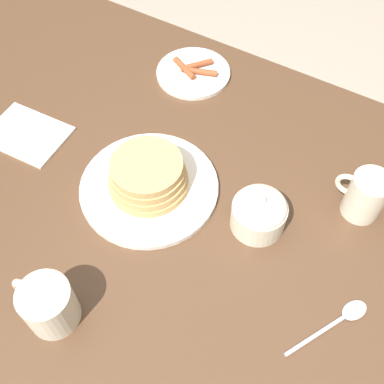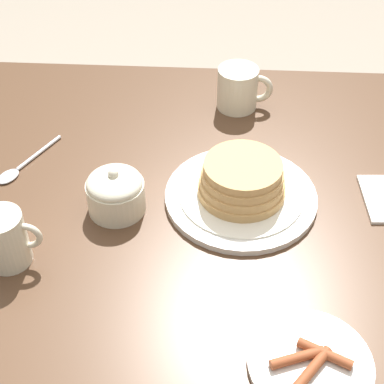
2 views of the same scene
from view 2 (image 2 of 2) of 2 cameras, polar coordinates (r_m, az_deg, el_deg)
The scene contains 7 objects.
dining_table at distance 1.11m, azimuth 2.99°, elevation -4.96°, with size 1.56×0.90×0.74m.
pancake_plate at distance 1.02m, azimuth 4.83°, elevation 0.52°, with size 0.27×0.27×0.08m.
side_plate_bacon at distance 0.84m, azimuth 11.40°, elevation -15.93°, with size 0.17×0.17×0.02m.
coffee_mug at distance 1.25m, azimuth 4.58°, elevation 10.04°, with size 0.12×0.08×0.09m.
creamer_pitcher at distance 0.95m, azimuth -17.77°, elevation -4.27°, with size 0.11×0.07×0.10m.
sugar_bowl at distance 1.01m, azimuth -7.43°, elevation 0.03°, with size 0.10×0.10×0.09m.
spoon at distance 1.15m, azimuth -16.45°, elevation 2.22°, with size 0.10×0.15×0.01m.
Camera 2 is at (-0.01, -0.75, 1.46)m, focal length 55.00 mm.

